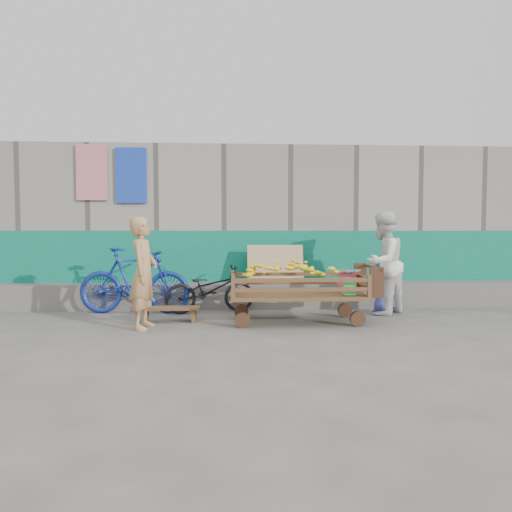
{
  "coord_description": "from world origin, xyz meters",
  "views": [
    {
      "loc": [
        -0.5,
        -5.88,
        1.37
      ],
      "look_at": [
        -0.1,
        1.2,
        1.0
      ],
      "focal_mm": 32.0,
      "sensor_mm": 36.0,
      "label": 1
    }
  ],
  "objects": [
    {
      "name": "banana_cart",
      "position": [
        0.47,
        0.96,
        0.63
      ],
      "size": [
        2.2,
        1.01,
        0.94
      ],
      "color": "brown",
      "rests_on": "ground"
    },
    {
      "name": "woman",
      "position": [
        2.04,
        1.56,
        0.86
      ],
      "size": [
        1.06,
        1.05,
        1.72
      ],
      "primitive_type": "imported",
      "rotation": [
        0.0,
        0.0,
        3.89
      ],
      "color": "white",
      "rests_on": "ground"
    },
    {
      "name": "building_wall",
      "position": [
        -0.0,
        4.05,
        1.47
      ],
      "size": [
        12.0,
        3.5,
        3.0
      ],
      "color": "gray",
      "rests_on": "ground"
    },
    {
      "name": "ground",
      "position": [
        0.0,
        0.0,
        0.0
      ],
      "size": [
        80.0,
        80.0,
        0.0
      ],
      "primitive_type": "plane",
      "color": "#514F4B",
      "rests_on": "ground"
    },
    {
      "name": "bicycle_blue",
      "position": [
        -2.12,
        1.85,
        0.56
      ],
      "size": [
        1.89,
        0.64,
        1.12
      ],
      "primitive_type": "imported",
      "rotation": [
        0.0,
        0.0,
        1.51
      ],
      "color": "navy",
      "rests_on": "ground"
    },
    {
      "name": "bench",
      "position": [
        -1.43,
        1.09,
        0.17
      ],
      "size": [
        0.91,
        0.27,
        0.23
      ],
      "color": "brown",
      "rests_on": "ground"
    },
    {
      "name": "bicycle_dark",
      "position": [
        -0.85,
        1.85,
        0.4
      ],
      "size": [
        1.59,
        0.83,
        0.8
      ],
      "primitive_type": "imported",
      "rotation": [
        0.0,
        0.0,
        1.78
      ],
      "color": "black",
      "rests_on": "ground"
    },
    {
      "name": "vendor_man",
      "position": [
        -1.73,
        0.63,
        0.8
      ],
      "size": [
        0.45,
        0.62,
        1.59
      ],
      "primitive_type": "imported",
      "rotation": [
        0.0,
        0.0,
        1.45
      ],
      "color": "tan",
      "rests_on": "ground"
    },
    {
      "name": "child",
      "position": [
        2.08,
        1.67,
        0.49
      ],
      "size": [
        0.57,
        0.51,
        0.98
      ],
      "primitive_type": "imported",
      "rotation": [
        0.0,
        0.0,
        3.67
      ],
      "color": "#4852B6",
      "rests_on": "ground"
    }
  ]
}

